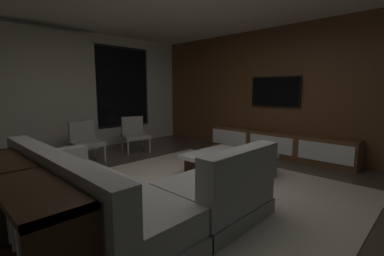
{
  "coord_description": "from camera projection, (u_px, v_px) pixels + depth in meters",
  "views": [
    {
      "loc": [
        -2.36,
        -2.42,
        1.38
      ],
      "look_at": [
        0.83,
        0.67,
        0.74
      ],
      "focal_mm": 24.65,
      "sensor_mm": 36.0,
      "label": 1
    }
  ],
  "objects": [
    {
      "name": "media_wall",
      "position": [
        289.0,
        92.0,
        5.53
      ],
      "size": [
        0.12,
        7.8,
        2.7
      ],
      "color": "brown",
      "rests_on": "floor"
    },
    {
      "name": "back_wall_with_window",
      "position": [
        68.0,
        92.0,
        5.8
      ],
      "size": [
        6.6,
        0.3,
        2.7
      ],
      "color": "silver",
      "rests_on": "floor"
    },
    {
      "name": "coffee_table",
      "position": [
        228.0,
        165.0,
        4.24
      ],
      "size": [
        1.16,
        1.16,
        0.36
      ],
      "color": "black",
      "rests_on": "floor"
    },
    {
      "name": "sectional_couch",
      "position": [
        125.0,
        197.0,
        2.72
      ],
      "size": [
        1.98,
        2.5,
        0.82
      ],
      "color": "gray",
      "rests_on": "floor"
    },
    {
      "name": "accent_chair_by_curtain",
      "position": [
        85.0,
        139.0,
        5.12
      ],
      "size": [
        0.57,
        0.59,
        0.78
      ],
      "color": "#B2ADA0",
      "rests_on": "floor"
    },
    {
      "name": "accent_chair_near_window",
      "position": [
        134.0,
        132.0,
        5.94
      ],
      "size": [
        0.68,
        0.7,
        0.78
      ],
      "color": "#B2ADA0",
      "rests_on": "floor"
    },
    {
      "name": "area_rug",
      "position": [
        207.0,
        188.0,
        3.72
      ],
      "size": [
        3.2,
        3.8,
        0.01
      ],
      "primitive_type": "cube",
      "color": "beige",
      "rests_on": "floor"
    },
    {
      "name": "console_table_behind_couch",
      "position": [
        18.0,
        210.0,
        2.14
      ],
      "size": [
        0.4,
        2.1,
        0.74
      ],
      "color": "black",
      "rests_on": "floor"
    },
    {
      "name": "book_stack_on_coffee_table",
      "position": [
        234.0,
        154.0,
        4.0
      ],
      "size": [
        0.3,
        0.22,
        0.11
      ],
      "color": "#4876B3",
      "rests_on": "coffee_table"
    },
    {
      "name": "mounted_tv",
      "position": [
        275.0,
        92.0,
        5.62
      ],
      "size": [
        0.05,
        1.09,
        0.63
      ],
      "color": "black"
    },
    {
      "name": "floor",
      "position": [
        185.0,
        194.0,
        3.54
      ],
      "size": [
        9.2,
        9.2,
        0.0
      ],
      "primitive_type": "plane",
      "color": "#473D33"
    },
    {
      "name": "media_console",
      "position": [
        277.0,
        144.0,
        5.52
      ],
      "size": [
        0.46,
        3.1,
        0.52
      ],
      "color": "brown",
      "rests_on": "floor"
    }
  ]
}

